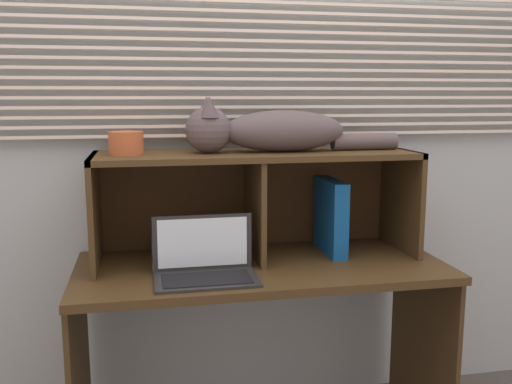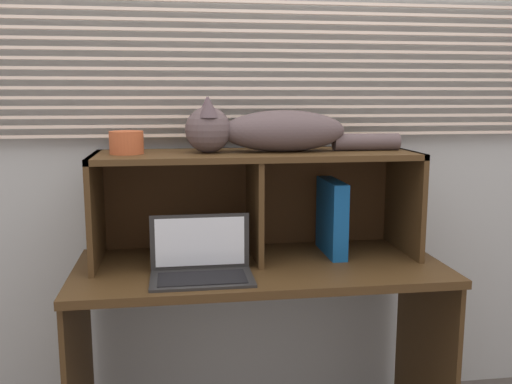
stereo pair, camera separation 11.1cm
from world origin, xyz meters
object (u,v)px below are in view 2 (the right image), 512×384
Objects in this scene: cat at (267,130)px; book_stack at (176,250)px; binder_upright at (332,217)px; laptop at (201,264)px; small_basket at (126,143)px.

cat is 3.53× the size of book_stack.
binder_upright is at bearing 0.02° from book_stack.
laptop is 2.82× the size of small_basket.
binder_upright reaches higher than laptop.
cat is 0.43m from binder_upright.
small_basket reaches higher than laptop.
laptop is 0.24m from book_stack.
book_stack is at bearing -179.98° from binder_upright.
binder_upright reaches higher than book_stack.
small_basket is at bearing 180.00° from cat.
cat is 0.52m from small_basket.
cat is 2.37× the size of laptop.
laptop is at bearing -156.93° from binder_upright.
small_basket is at bearing 179.94° from book_stack.
laptop is at bearing -41.28° from small_basket.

